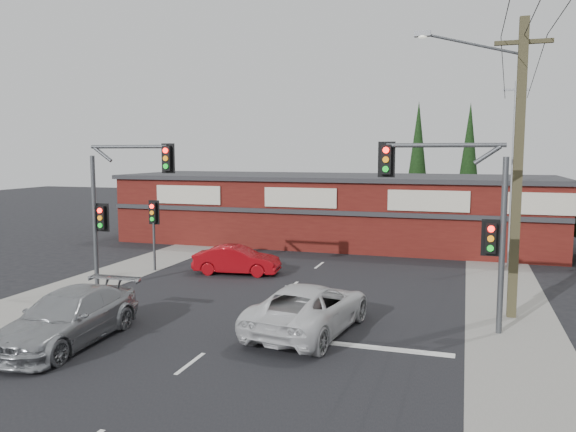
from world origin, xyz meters
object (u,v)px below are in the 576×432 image
(silver_suv, at_px, (68,318))
(red_sedan, at_px, (237,260))
(utility_pole, at_px, (514,159))
(white_suv, at_px, (309,308))
(shop_building, at_px, (334,208))

(silver_suv, height_order, red_sedan, silver_suv)
(utility_pole, bearing_deg, silver_suv, -151.59)
(white_suv, relative_size, silver_suv, 1.03)
(silver_suv, height_order, shop_building, shop_building)
(white_suv, xyz_separation_m, silver_suv, (-6.51, -3.23, 0.01))
(white_suv, bearing_deg, silver_suv, 34.13)
(shop_building, xyz_separation_m, utility_pole, (9.36, -14.00, 3.26))
(silver_suv, bearing_deg, white_suv, 24.41)
(silver_suv, xyz_separation_m, utility_pole, (12.58, 6.81, 4.63))
(silver_suv, xyz_separation_m, red_sedan, (1.05, 10.34, -0.12))
(white_suv, bearing_deg, utility_pole, -141.80)
(red_sedan, xyz_separation_m, shop_building, (2.17, 10.46, 1.48))
(red_sedan, height_order, shop_building, shop_building)
(shop_building, bearing_deg, silver_suv, -98.80)
(white_suv, relative_size, utility_pole, 0.55)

